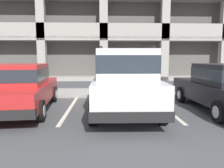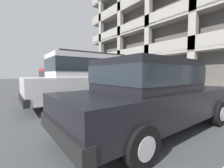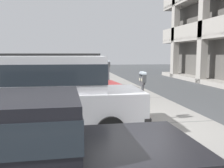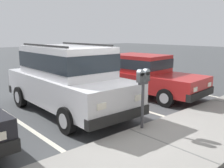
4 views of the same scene
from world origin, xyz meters
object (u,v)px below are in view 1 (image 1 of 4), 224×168
at_px(red_sedan, 21,86).
at_px(parking_meter_near, 108,71).
at_px(fire_hydrant, 206,85).
at_px(dark_hatchback, 224,86).
at_px(silver_suv, 124,78).

xyz_separation_m(red_sedan, parking_meter_near, (2.85, 2.47, 0.36)).
height_order(parking_meter_near, fire_hydrant, parking_meter_near).
xyz_separation_m(dark_hatchback, fire_hydrant, (0.85, 2.99, -0.36)).
distance_m(red_sedan, parking_meter_near, 3.79).
bearing_deg(parking_meter_near, fire_hydrant, 3.75).
bearing_deg(fire_hydrant, parking_meter_near, -176.25).
xyz_separation_m(silver_suv, dark_hatchback, (3.23, -0.10, -0.27)).
height_order(red_sedan, dark_hatchback, same).
bearing_deg(silver_suv, fire_hydrant, 36.35).
relative_size(silver_suv, fire_hydrant, 6.88).
xyz_separation_m(silver_suv, red_sedan, (-3.29, 0.12, -0.27)).
distance_m(dark_hatchback, parking_meter_near, 4.57).
height_order(silver_suv, fire_hydrant, silver_suv).
xyz_separation_m(red_sedan, dark_hatchback, (6.52, -0.22, 0.00)).
relative_size(silver_suv, red_sedan, 1.04).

